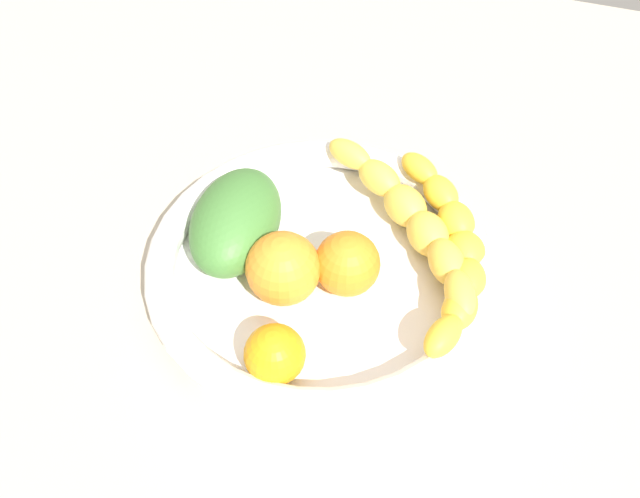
{
  "coord_description": "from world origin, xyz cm",
  "views": [
    {
      "loc": [
        -37.73,
        -12.82,
        54.86
      ],
      "look_at": [
        0.0,
        0.0,
        8.0
      ],
      "focal_mm": 38.61,
      "sensor_mm": 36.0,
      "label": 1
    }
  ],
  "objects_px": {
    "fruit_bowl": "(320,267)",
    "orange_mid_right": "(269,353)",
    "orange_mid_left": "(347,264)",
    "orange_front": "(283,268)",
    "mango_green": "(236,221)",
    "banana_draped_right": "(453,249)",
    "banana_draped_left": "(411,219)"
  },
  "relations": [
    {
      "from": "banana_draped_left",
      "to": "banana_draped_right",
      "type": "xyz_separation_m",
      "value": [
        -0.02,
        -0.05,
        -0.0
      ]
    },
    {
      "from": "mango_green",
      "to": "fruit_bowl",
      "type": "bearing_deg",
      "value": -93.77
    },
    {
      "from": "banana_draped_left",
      "to": "mango_green",
      "type": "bearing_deg",
      "value": 111.53
    },
    {
      "from": "orange_mid_right",
      "to": "banana_draped_left",
      "type": "bearing_deg",
      "value": -22.13
    },
    {
      "from": "orange_mid_right",
      "to": "orange_mid_left",
      "type": "bearing_deg",
      "value": -17.25
    },
    {
      "from": "orange_mid_left",
      "to": "mango_green",
      "type": "bearing_deg",
      "value": 83.17
    },
    {
      "from": "banana_draped_right",
      "to": "orange_mid_right",
      "type": "height_order",
      "value": "orange_mid_right"
    },
    {
      "from": "fruit_bowl",
      "to": "banana_draped_right",
      "type": "relative_size",
      "value": 1.36
    },
    {
      "from": "fruit_bowl",
      "to": "orange_mid_left",
      "type": "relative_size",
      "value": 5.4
    },
    {
      "from": "orange_front",
      "to": "mango_green",
      "type": "distance_m",
      "value": 0.07
    },
    {
      "from": "banana_draped_left",
      "to": "mango_green",
      "type": "distance_m",
      "value": 0.16
    },
    {
      "from": "mango_green",
      "to": "orange_front",
      "type": "bearing_deg",
      "value": -122.58
    },
    {
      "from": "fruit_bowl",
      "to": "mango_green",
      "type": "height_order",
      "value": "mango_green"
    },
    {
      "from": "banana_draped_right",
      "to": "fruit_bowl",
      "type": "bearing_deg",
      "value": 110.63
    },
    {
      "from": "orange_mid_left",
      "to": "orange_front",
      "type": "bearing_deg",
      "value": 117.17
    },
    {
      "from": "fruit_bowl",
      "to": "orange_mid_left",
      "type": "distance_m",
      "value": 0.04
    },
    {
      "from": "fruit_bowl",
      "to": "orange_front",
      "type": "relative_size",
      "value": 4.81
    },
    {
      "from": "banana_draped_right",
      "to": "mango_green",
      "type": "relative_size",
      "value": 1.83
    },
    {
      "from": "banana_draped_right",
      "to": "orange_front",
      "type": "xyz_separation_m",
      "value": [
        -0.08,
        0.14,
        0.01
      ]
    },
    {
      "from": "fruit_bowl",
      "to": "orange_mid_right",
      "type": "distance_m",
      "value": 0.11
    },
    {
      "from": "mango_green",
      "to": "orange_mid_right",
      "type": "bearing_deg",
      "value": -146.11
    },
    {
      "from": "fruit_bowl",
      "to": "orange_mid_right",
      "type": "bearing_deg",
      "value": 177.7
    },
    {
      "from": "fruit_bowl",
      "to": "mango_green",
      "type": "relative_size",
      "value": 2.5
    },
    {
      "from": "banana_draped_left",
      "to": "banana_draped_right",
      "type": "distance_m",
      "value": 0.05
    },
    {
      "from": "fruit_bowl",
      "to": "banana_draped_right",
      "type": "distance_m",
      "value": 0.12
    },
    {
      "from": "orange_mid_right",
      "to": "mango_green",
      "type": "bearing_deg",
      "value": 33.89
    },
    {
      "from": "orange_front",
      "to": "orange_mid_right",
      "type": "relative_size",
      "value": 1.31
    },
    {
      "from": "fruit_bowl",
      "to": "orange_front",
      "type": "bearing_deg",
      "value": 146.42
    },
    {
      "from": "fruit_bowl",
      "to": "orange_mid_right",
      "type": "height_order",
      "value": "orange_mid_right"
    },
    {
      "from": "banana_draped_left",
      "to": "orange_mid_right",
      "type": "bearing_deg",
      "value": 157.87
    },
    {
      "from": "orange_mid_left",
      "to": "orange_mid_right",
      "type": "relative_size",
      "value": 1.17
    },
    {
      "from": "fruit_bowl",
      "to": "mango_green",
      "type": "bearing_deg",
      "value": 86.23
    }
  ]
}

